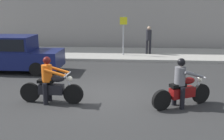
# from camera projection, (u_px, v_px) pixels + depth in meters

# --- Properties ---
(ground_plane) EXTENTS (80.00, 80.00, 0.00)m
(ground_plane) POSITION_uv_depth(u_px,v_px,m) (105.00, 94.00, 10.21)
(ground_plane) COLOR #2B2B2B
(sidewalk_slab) EXTENTS (40.00, 4.40, 0.14)m
(sidewalk_slab) POSITION_uv_depth(u_px,v_px,m) (118.00, 54.00, 17.95)
(sidewalk_slab) COLOR #99968E
(sidewalk_slab) RESTS_ON ground_plane
(motorcycle_with_rider_gray) EXTENTS (1.97, 1.19, 1.57)m
(motorcycle_with_rider_gray) POSITION_uv_depth(u_px,v_px,m) (182.00, 87.00, 8.82)
(motorcycle_with_rider_gray) COLOR black
(motorcycle_with_rider_gray) RESTS_ON ground_plane
(motorcycle_with_rider_orange_stripe) EXTENTS (2.13, 0.70, 1.55)m
(motorcycle_with_rider_orange_stripe) POSITION_uv_depth(u_px,v_px,m) (51.00, 84.00, 9.16)
(motorcycle_with_rider_orange_stripe) COLOR black
(motorcycle_with_rider_orange_stripe) RESTS_ON ground_plane
(parked_sedan_navy) EXTENTS (4.75, 1.82, 1.72)m
(parked_sedan_navy) POSITION_uv_depth(u_px,v_px,m) (10.00, 53.00, 13.40)
(parked_sedan_navy) COLOR #11194C
(parked_sedan_navy) RESTS_ON ground_plane
(street_sign_post) EXTENTS (0.44, 0.08, 2.31)m
(street_sign_post) POSITION_uv_depth(u_px,v_px,m) (123.00, 32.00, 16.85)
(street_sign_post) COLOR gray
(street_sign_post) RESTS_ON sidewalk_slab
(pedestrian_bystander) EXTENTS (0.34, 0.34, 1.70)m
(pedestrian_bystander) POSITION_uv_depth(u_px,v_px,m) (149.00, 38.00, 17.31)
(pedestrian_bystander) COLOR black
(pedestrian_bystander) RESTS_ON sidewalk_slab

